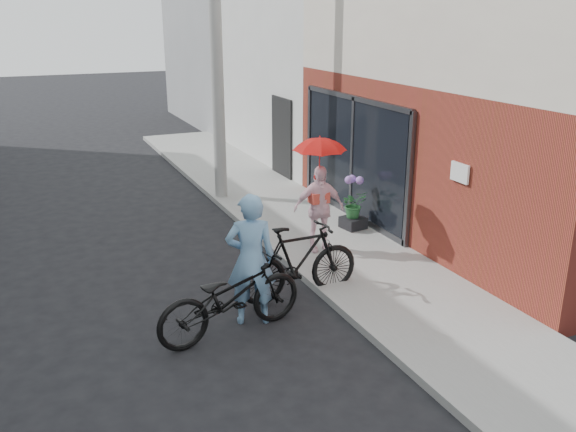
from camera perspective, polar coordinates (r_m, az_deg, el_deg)
ground at (r=8.83m, az=-0.73°, el=-9.87°), size 80.00×80.00×0.00m
sidewalk at (r=11.29m, az=5.03°, el=-3.08°), size 2.20×24.00×0.12m
curb at (r=10.80m, az=-0.38°, el=-4.02°), size 0.12×24.00×0.12m
brick_building at (r=13.80m, az=24.63°, el=11.87°), size 8.09×8.00×6.00m
plaster_building at (r=19.14m, az=8.69°, el=16.21°), size 8.00×6.00×7.00m
east_building_far at (r=25.33m, az=-0.21°, el=16.92°), size 8.00×8.00×7.00m
utility_pole at (r=13.80m, az=-6.74°, el=15.48°), size 0.28×0.28×7.00m
officer at (r=8.46m, az=-3.50°, el=-4.09°), size 0.80×0.64×1.91m
bike_left at (r=8.30m, az=-5.40°, el=-7.52°), size 2.26×1.12×1.13m
bike_right at (r=9.30m, az=1.02°, el=-4.29°), size 1.99×0.58×1.19m
kimono_woman at (r=10.81m, az=2.89°, el=0.70°), size 0.97×0.55×1.56m
parasol at (r=10.51m, az=2.99°, el=6.77°), size 0.89×0.89×0.78m
planter at (r=12.17m, az=6.11°, el=-0.62°), size 0.48×0.48×0.22m
potted_plant at (r=12.06m, az=6.17°, el=1.10°), size 0.49×0.43×0.55m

